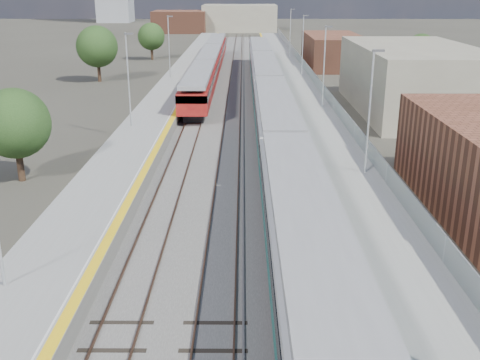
{
  "coord_description": "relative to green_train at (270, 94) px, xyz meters",
  "views": [
    {
      "loc": [
        -0.97,
        -11.12,
        11.98
      ],
      "look_at": [
        -1.13,
        17.04,
        2.2
      ],
      "focal_mm": 42.0,
      "sensor_mm": 36.0,
      "label": 1
    }
  ],
  "objects": [
    {
      "name": "tree_b",
      "position": [
        -21.38,
        21.62,
        2.16
      ],
      "size": [
        5.3,
        5.3,
        7.18
      ],
      "color": "#382619",
      "rests_on": "ground"
    },
    {
      "name": "platform_left",
      "position": [
        -10.55,
        11.28,
        -1.84
      ],
      "size": [
        4.3,
        155.0,
        8.52
      ],
      "color": "slate",
      "rests_on": "ground"
    },
    {
      "name": "tree_a",
      "position": [
        -16.82,
        -18.02,
        1.42
      ],
      "size": [
        4.44,
        4.44,
        6.02
      ],
      "color": "#382619",
      "rests_on": "ground"
    },
    {
      "name": "platform_right",
      "position": [
        3.78,
        11.29,
        -1.83
      ],
      "size": [
        4.7,
        155.0,
        8.52
      ],
      "color": "slate",
      "rests_on": "ground"
    },
    {
      "name": "red_train",
      "position": [
        -7.0,
        24.89,
        -0.25
      ],
      "size": [
        2.83,
        57.4,
        3.57
      ],
      "color": "black",
      "rests_on": "ground"
    },
    {
      "name": "ballast_bed",
      "position": [
        -3.75,
        11.29,
        -2.33
      ],
      "size": [
        10.5,
        155.0,
        0.06
      ],
      "primitive_type": "cube",
      "color": "#565451",
      "rests_on": "ground"
    },
    {
      "name": "green_train",
      "position": [
        0.0,
        0.0,
        0.0
      ],
      "size": [
        3.04,
        84.67,
        3.35
      ],
      "color": "black",
      "rests_on": "ground"
    },
    {
      "name": "tree_d",
      "position": [
        22.1,
        26.99,
        1.26
      ],
      "size": [
        4.25,
        4.25,
        5.76
      ],
      "color": "#382619",
      "rests_on": "ground"
    },
    {
      "name": "ground",
      "position": [
        -1.5,
        8.79,
        -2.36
      ],
      "size": [
        320.0,
        320.0,
        0.0
      ],
      "primitive_type": "plane",
      "color": "#47443A",
      "rests_on": "ground"
    },
    {
      "name": "tree_c",
      "position": [
        -18.0,
        44.75,
        1.49
      ],
      "size": [
        4.51,
        4.51,
        6.12
      ],
      "color": "#382619",
      "rests_on": "ground"
    },
    {
      "name": "tracks",
      "position": [
        -3.15,
        12.97,
        -2.25
      ],
      "size": [
        8.96,
        160.0,
        0.17
      ],
      "color": "#4C3323",
      "rests_on": "ground"
    }
  ]
}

